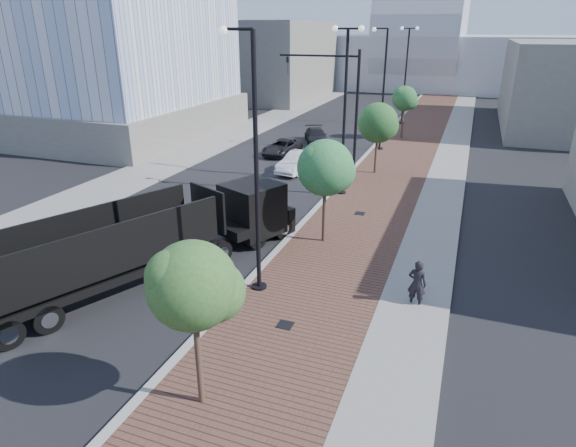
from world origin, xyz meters
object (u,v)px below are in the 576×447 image
(dark_car_mid, at_px, (282,147))
(white_sedan, at_px, (298,162))
(pedestrian, at_px, (417,284))
(dump_truck, at_px, (192,233))

(dark_car_mid, bearing_deg, white_sedan, -50.12)
(pedestrian, bearing_deg, white_sedan, -48.50)
(dump_truck, height_order, white_sedan, dump_truck)
(white_sedan, xyz_separation_m, pedestrian, (9.64, -14.91, 0.21))
(dump_truck, distance_m, white_sedan, 14.58)
(dark_car_mid, bearing_deg, pedestrian, -51.11)
(dump_truck, xyz_separation_m, white_sedan, (-0.49, 14.56, -0.62))
(white_sedan, distance_m, pedestrian, 17.76)
(dump_truck, xyz_separation_m, pedestrian, (9.15, -0.35, -0.41))
(white_sedan, height_order, dark_car_mid, white_sedan)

